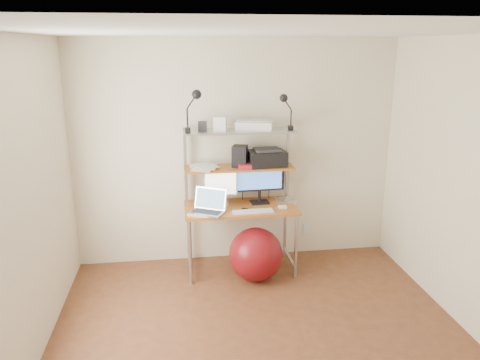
# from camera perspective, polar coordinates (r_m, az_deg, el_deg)

# --- Properties ---
(room) EXTENTS (3.60, 3.60, 3.60)m
(room) POSITION_cam_1_polar(r_m,az_deg,el_deg) (3.54, 3.29, -3.09)
(room) COLOR brown
(room) RESTS_ON ground
(computer_desk) EXTENTS (1.20, 0.60, 1.57)m
(computer_desk) POSITION_cam_1_polar(r_m,az_deg,el_deg) (5.04, -0.03, -0.70)
(computer_desk) COLOR #AF6122
(computer_desk) RESTS_ON ground
(desktop) EXTENTS (1.20, 0.60, 0.00)m
(desktop) POSITION_cam_1_polar(r_m,az_deg,el_deg) (5.05, 0.07, -3.25)
(desktop) COLOR #AF6122
(desktop) RESTS_ON computer_desk
(mid_shelf) EXTENTS (1.18, 0.34, 0.00)m
(mid_shelf) POSITION_cam_1_polar(r_m,az_deg,el_deg) (5.05, -0.14, 1.64)
(mid_shelf) COLOR #AF6122
(mid_shelf) RESTS_ON computer_desk
(top_shelf) EXTENTS (1.18, 0.34, 0.00)m
(top_shelf) POSITION_cam_1_polar(r_m,az_deg,el_deg) (4.97, -0.14, 6.12)
(top_shelf) COLOR #A6A6AB
(top_shelf) RESTS_ON computer_desk
(floor) EXTENTS (3.60, 3.60, 0.00)m
(floor) POSITION_cam_1_polar(r_m,az_deg,el_deg) (4.12, 3.00, -19.74)
(floor) COLOR brown
(floor) RESTS_ON ground
(wall_outlet) EXTENTS (0.08, 0.01, 0.12)m
(wall_outlet) POSITION_cam_1_polar(r_m,az_deg,el_deg) (5.69, 8.14, -5.87)
(wall_outlet) COLOR silver
(wall_outlet) RESTS_ON room
(monitor_silver) EXTENTS (0.37, 0.15, 0.41)m
(monitor_silver) POSITION_cam_1_polar(r_m,az_deg,el_deg) (5.04, -2.39, -0.68)
(monitor_silver) COLOR #B7B8BC
(monitor_silver) RESTS_ON desktop
(monitor_black) EXTENTS (0.55, 0.16, 0.55)m
(monitor_black) POSITION_cam_1_polar(r_m,az_deg,el_deg) (5.10, 2.41, 0.20)
(monitor_black) COLOR black
(monitor_black) RESTS_ON desktop
(laptop) EXTENTS (0.44, 0.41, 0.31)m
(laptop) POSITION_cam_1_polar(r_m,az_deg,el_deg) (4.89, -3.83, -3.29)
(laptop) COLOR silver
(laptop) RESTS_ON desktop
(keyboard) EXTENTS (0.43, 0.14, 0.01)m
(keyboard) POSITION_cam_1_polar(r_m,az_deg,el_deg) (4.88, 1.59, -3.85)
(keyboard) COLOR silver
(keyboard) RESTS_ON desktop
(mouse) EXTENTS (0.09, 0.05, 0.02)m
(mouse) POSITION_cam_1_polar(r_m,az_deg,el_deg) (5.02, 5.21, -3.29)
(mouse) COLOR silver
(mouse) RESTS_ON desktop
(mac_mini) EXTENTS (0.22, 0.22, 0.04)m
(mac_mini) POSITION_cam_1_polar(r_m,az_deg,el_deg) (5.20, 5.57, -2.51)
(mac_mini) COLOR silver
(mac_mini) RESTS_ON desktop
(phone) EXTENTS (0.10, 0.13, 0.01)m
(phone) POSITION_cam_1_polar(r_m,az_deg,el_deg) (4.93, 0.49, -3.68)
(phone) COLOR black
(phone) RESTS_ON desktop
(printer) EXTENTS (0.42, 0.31, 0.19)m
(printer) POSITION_cam_1_polar(r_m,az_deg,el_deg) (5.08, 3.29, 2.73)
(printer) COLOR black
(printer) RESTS_ON mid_shelf
(nas_cube) EXTENTS (0.20, 0.20, 0.23)m
(nas_cube) POSITION_cam_1_polar(r_m,az_deg,el_deg) (5.03, -0.01, 2.94)
(nas_cube) COLOR black
(nas_cube) RESTS_ON mid_shelf
(red_box) EXTENTS (0.17, 0.12, 0.05)m
(red_box) POSITION_cam_1_polar(r_m,az_deg,el_deg) (4.97, 0.79, 1.69)
(red_box) COLOR red
(red_box) RESTS_ON mid_shelf
(scanner) EXTENTS (0.44, 0.34, 0.10)m
(scanner) POSITION_cam_1_polar(r_m,az_deg,el_deg) (5.01, 1.75, 6.75)
(scanner) COLOR silver
(scanner) RESTS_ON top_shelf
(box_white) EXTENTS (0.15, 0.13, 0.15)m
(box_white) POSITION_cam_1_polar(r_m,az_deg,el_deg) (4.90, -2.44, 6.86)
(box_white) COLOR silver
(box_white) RESTS_ON top_shelf
(box_grey) EXTENTS (0.10, 0.10, 0.09)m
(box_grey) POSITION_cam_1_polar(r_m,az_deg,el_deg) (4.96, -4.60, 6.59)
(box_grey) COLOR #2B2B2D
(box_grey) RESTS_ON top_shelf
(clip_lamp_left) EXTENTS (0.17, 0.10, 0.44)m
(clip_lamp_left) POSITION_cam_1_polar(r_m,az_deg,el_deg) (4.77, -5.55, 9.50)
(clip_lamp_left) COLOR black
(clip_lamp_left) RESTS_ON top_shelf
(clip_lamp_right) EXTENTS (0.15, 0.08, 0.38)m
(clip_lamp_right) POSITION_cam_1_polar(r_m,az_deg,el_deg) (4.92, 5.53, 9.21)
(clip_lamp_right) COLOR black
(clip_lamp_right) RESTS_ON top_shelf
(exercise_ball) EXTENTS (0.57, 0.57, 0.57)m
(exercise_ball) POSITION_cam_1_polar(r_m,az_deg,el_deg) (5.00, 1.94, -9.06)
(exercise_ball) COLOR maroon
(exercise_ball) RESTS_ON floor
(paper_stack) EXTENTS (0.33, 0.41, 0.02)m
(paper_stack) POSITION_cam_1_polar(r_m,az_deg,el_deg) (5.01, -4.40, 1.62)
(paper_stack) COLOR white
(paper_stack) RESTS_ON mid_shelf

